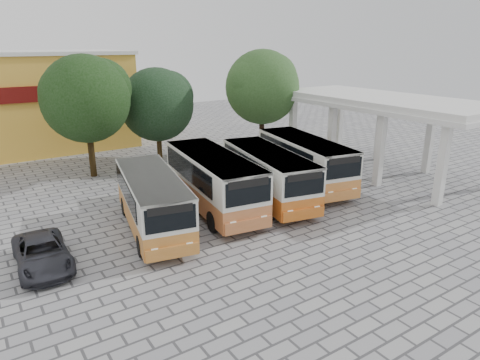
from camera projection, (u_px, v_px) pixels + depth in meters
ground at (305, 220)px, 22.67m from camera, size 90.00×90.00×0.00m
terminal_shelter at (384, 104)px, 29.84m from camera, size 6.80×15.80×5.40m
shophouse_block at (5, 102)px, 36.27m from camera, size 20.40×10.40×8.30m
bus_far_left at (152, 199)px, 20.96m from camera, size 3.90×8.29×2.86m
bus_centre_left at (213, 178)px, 23.63m from camera, size 3.79×9.03×3.15m
bus_centre_right at (268, 173)px, 24.96m from camera, size 4.08×8.68×2.99m
bus_far_right at (304, 159)px, 27.65m from camera, size 4.21×8.96×3.09m
tree_left at (86, 96)px, 28.50m from camera, size 6.15×5.86×8.32m
tree_middle at (158, 102)px, 33.22m from camera, size 5.97×5.69×7.21m
tree_right at (263, 85)px, 34.37m from camera, size 6.24×5.94×8.53m
parked_car at (42, 254)px, 17.77m from camera, size 2.18×4.49×1.23m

